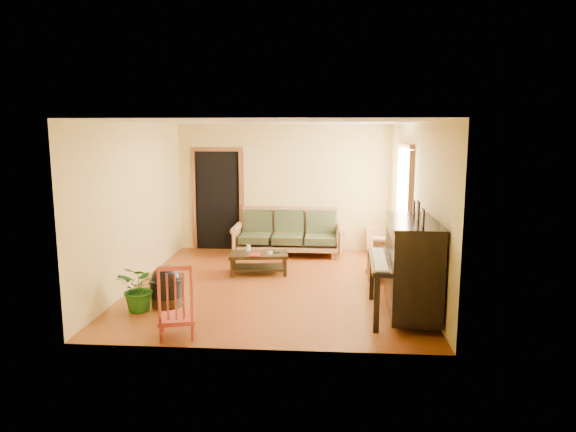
# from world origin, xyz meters

# --- Properties ---
(floor) EXTENTS (5.00, 5.00, 0.00)m
(floor) POSITION_xyz_m (0.00, 0.00, 0.00)
(floor) COLOR #63290D
(floor) RESTS_ON ground
(doorway) EXTENTS (1.08, 0.16, 2.05)m
(doorway) POSITION_xyz_m (-1.45, 2.48, 1.02)
(doorway) COLOR black
(doorway) RESTS_ON floor
(window) EXTENTS (0.12, 1.36, 1.46)m
(window) POSITION_xyz_m (2.21, 1.30, 1.50)
(window) COLOR white
(window) RESTS_ON right_wall
(sofa) EXTENTS (2.16, 0.92, 0.92)m
(sofa) POSITION_xyz_m (0.05, 2.03, 0.46)
(sofa) COLOR brown
(sofa) RESTS_ON floor
(coffee_table) EXTENTS (1.07, 0.67, 0.37)m
(coffee_table) POSITION_xyz_m (-0.36, 0.65, 0.18)
(coffee_table) COLOR black
(coffee_table) RESTS_ON floor
(armchair) EXTENTS (1.04, 1.07, 0.92)m
(armchair) POSITION_xyz_m (1.90, 0.53, 0.46)
(armchair) COLOR brown
(armchair) RESTS_ON floor
(piano) EXTENTS (0.94, 1.52, 1.31)m
(piano) POSITION_xyz_m (1.95, -1.27, 0.65)
(piano) COLOR black
(piano) RESTS_ON floor
(footstool) EXTENTS (0.53, 0.53, 0.44)m
(footstool) POSITION_xyz_m (-1.45, -1.10, 0.22)
(footstool) COLOR black
(footstool) RESTS_ON floor
(red_chair) EXTENTS (0.53, 0.56, 0.92)m
(red_chair) POSITION_xyz_m (-0.99, -2.18, 0.46)
(red_chair) COLOR maroon
(red_chair) RESTS_ON floor
(leaning_frame) EXTENTS (0.44, 0.25, 0.58)m
(leaning_frame) POSITION_xyz_m (1.84, 2.33, 0.29)
(leaning_frame) COLOR gold
(leaning_frame) RESTS_ON floor
(ceramic_crock) EXTENTS (0.24, 0.24, 0.24)m
(ceramic_crock) POSITION_xyz_m (2.12, 2.23, 0.12)
(ceramic_crock) COLOR #374AA7
(ceramic_crock) RESTS_ON floor
(potted_plant) EXTENTS (0.75, 0.72, 0.66)m
(potted_plant) POSITION_xyz_m (-1.74, -1.36, 0.33)
(potted_plant) COLOR #1B5518
(potted_plant) RESTS_ON floor
(book) EXTENTS (0.20, 0.26, 0.02)m
(book) POSITION_xyz_m (-0.48, 0.48, 0.38)
(book) COLOR maroon
(book) RESTS_ON coffee_table
(candle) EXTENTS (0.08, 0.08, 0.12)m
(candle) POSITION_xyz_m (-0.56, 0.77, 0.43)
(candle) COLOR white
(candle) RESTS_ON coffee_table
(glass_jar) EXTENTS (0.10, 0.10, 0.05)m
(glass_jar) POSITION_xyz_m (-0.15, 0.57, 0.39)
(glass_jar) COLOR silver
(glass_jar) RESTS_ON coffee_table
(remote) EXTENTS (0.17, 0.06, 0.02)m
(remote) POSITION_xyz_m (-0.07, 0.66, 0.38)
(remote) COLOR black
(remote) RESTS_ON coffee_table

